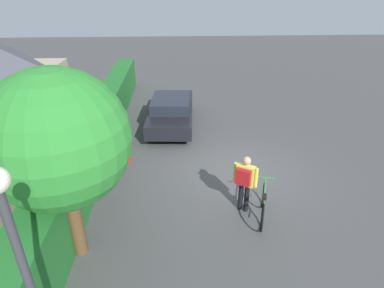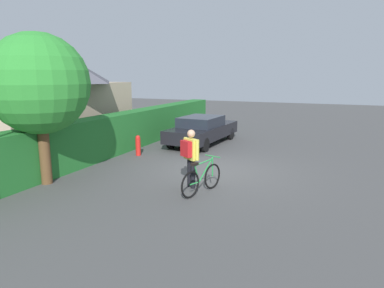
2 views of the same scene
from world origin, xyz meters
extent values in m
plane|color=#474747|center=(0.00, 0.00, 0.00)|extent=(60.00, 60.00, 0.00)
cube|color=#226B2A|center=(0.00, 4.75, 0.79)|extent=(20.54, 0.90, 1.57)
cube|color=black|center=(4.03, 2.11, 0.58)|extent=(4.69, 2.06, 0.55)
cube|color=#1E232D|center=(3.83, 2.12, 1.07)|extent=(2.15, 1.69, 0.44)
cylinder|color=black|center=(5.63, 2.81, 0.30)|extent=(0.61, 0.22, 0.60)
cylinder|color=black|center=(5.53, 1.21, 0.30)|extent=(0.61, 0.22, 0.60)
cylinder|color=black|center=(2.52, 3.00, 0.30)|extent=(0.61, 0.22, 0.60)
cylinder|color=black|center=(2.42, 1.40, 0.30)|extent=(0.61, 0.22, 0.60)
torus|color=black|center=(-1.87, -0.44, 0.36)|extent=(0.70, 0.25, 0.72)
torus|color=black|center=(-2.80, -0.17, 0.36)|extent=(0.70, 0.25, 0.72)
cylinder|color=#268C3F|center=(-2.16, -0.36, 0.62)|extent=(0.61, 0.21, 0.59)
cylinder|color=#268C3F|center=(-2.54, -0.25, 0.59)|extent=(0.23, 0.10, 0.52)
cylinder|color=#268C3F|center=(-2.27, -0.33, 0.84)|extent=(0.73, 0.25, 0.08)
cylinder|color=#268C3F|center=(-2.62, -0.22, 0.35)|extent=(0.37, 0.14, 0.05)
cylinder|color=#268C3F|center=(-1.87, -0.44, 0.63)|extent=(0.04, 0.04, 0.55)
cube|color=black|center=(-2.63, -0.22, 0.87)|extent=(0.24, 0.16, 0.06)
cylinder|color=#268C3F|center=(-1.87, -0.44, 0.93)|extent=(0.17, 0.49, 0.03)
cylinder|color=black|center=(-1.95, 0.21, 0.41)|extent=(0.13, 0.13, 0.82)
cylinder|color=black|center=(-2.05, 0.07, 0.41)|extent=(0.13, 0.13, 0.82)
cube|color=#D8CC4C|center=(-2.00, 0.14, 1.11)|extent=(0.43, 0.51, 0.58)
sphere|color=tan|center=(-2.00, 0.14, 1.55)|extent=(0.22, 0.22, 0.22)
cylinder|color=#D8CC4C|center=(-1.84, 0.39, 1.13)|extent=(0.09, 0.09, 0.55)
cylinder|color=#D8CC4C|center=(-2.16, -0.10, 1.13)|extent=(0.09, 0.09, 0.55)
cube|color=red|center=(-2.13, 0.23, 1.14)|extent=(0.34, 0.41, 0.44)
cylinder|color=brown|center=(-3.31, 4.20, 1.03)|extent=(0.31, 0.31, 2.05)
sphere|color=#2D8730|center=(-3.31, 4.20, 2.90)|extent=(2.82, 2.82, 2.82)
cylinder|color=red|center=(0.82, 3.62, 0.35)|extent=(0.20, 0.20, 0.70)
sphere|color=red|center=(0.82, 3.62, 0.72)|extent=(0.18, 0.18, 0.18)
camera|label=1|loc=(-8.99, 1.93, 5.61)|focal=29.93mm
camera|label=2|loc=(-10.58, -3.48, 3.14)|focal=32.05mm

